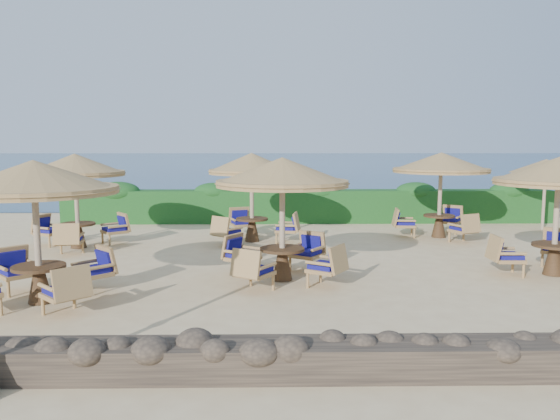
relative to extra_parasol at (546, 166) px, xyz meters
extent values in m
plane|color=beige|center=(-7.80, -5.20, -2.17)|extent=(120.00, 120.00, 0.00)
plane|color=#0C2B4F|center=(-7.80, 64.80, -2.17)|extent=(160.00, 160.00, 0.00)
cube|color=#164419|center=(-7.80, 2.00, -1.57)|extent=(18.00, 0.90, 1.20)
cube|color=brown|center=(-7.80, -11.40, -1.95)|extent=(15.00, 0.65, 0.44)
cylinder|color=tan|center=(0.00, 0.00, -1.07)|extent=(0.10, 0.10, 2.20)
cone|color=olive|center=(0.00, 0.00, 0.01)|extent=(2.30, 2.30, 0.45)
cylinder|color=tan|center=(-13.48, -8.12, -0.97)|extent=(0.12, 0.12, 2.40)
cone|color=olive|center=(-13.48, -8.12, 0.21)|extent=(3.03, 3.03, 0.55)
cylinder|color=olive|center=(-13.48, -8.12, -0.07)|extent=(2.97, 2.97, 0.14)
cylinder|color=#4A301A|center=(-13.48, -8.12, -1.49)|extent=(0.96, 0.96, 0.06)
cone|color=#4A301A|center=(-13.48, -8.12, -1.84)|extent=(0.44, 0.44, 0.64)
cylinder|color=tan|center=(-8.94, -6.52, -0.97)|extent=(0.12, 0.12, 2.40)
cone|color=olive|center=(-8.94, -6.52, 0.21)|extent=(2.87, 2.87, 0.55)
cylinder|color=olive|center=(-8.94, -6.52, -0.07)|extent=(2.82, 2.82, 0.14)
cylinder|color=#4A301A|center=(-8.94, -6.52, -1.49)|extent=(0.96, 0.96, 0.06)
cone|color=#4A301A|center=(-8.94, -6.52, -1.84)|extent=(0.44, 0.44, 0.64)
cylinder|color=tan|center=(-2.84, -6.17, -0.97)|extent=(0.12, 0.12, 2.40)
cone|color=olive|center=(-2.84, -6.17, 0.21)|extent=(2.80, 2.80, 0.55)
cylinder|color=olive|center=(-2.84, -6.17, -0.07)|extent=(2.74, 2.74, 0.14)
cylinder|color=#4A301A|center=(-2.84, -6.17, -1.49)|extent=(0.96, 0.96, 0.06)
cone|color=#4A301A|center=(-2.84, -6.17, -1.84)|extent=(0.44, 0.44, 0.64)
cylinder|color=tan|center=(-14.62, -2.81, -0.97)|extent=(0.12, 0.12, 2.40)
cone|color=olive|center=(-14.62, -2.81, 0.21)|extent=(2.73, 2.73, 0.55)
cylinder|color=olive|center=(-14.62, -2.81, -0.07)|extent=(2.68, 2.68, 0.14)
cylinder|color=#4A301A|center=(-14.62, -2.81, -1.49)|extent=(0.96, 0.96, 0.06)
cone|color=#4A301A|center=(-14.62, -2.81, -1.84)|extent=(0.44, 0.44, 0.64)
cylinder|color=tan|center=(-9.75, -1.88, -0.97)|extent=(0.12, 0.12, 2.40)
cone|color=olive|center=(-9.75, -1.88, 0.21)|extent=(2.59, 2.59, 0.55)
cylinder|color=olive|center=(-9.75, -1.88, -0.07)|extent=(2.54, 2.54, 0.14)
cylinder|color=#4A301A|center=(-9.75, -1.88, -1.49)|extent=(0.96, 0.96, 0.06)
cone|color=#4A301A|center=(-9.75, -1.88, -1.84)|extent=(0.44, 0.44, 0.64)
cylinder|color=tan|center=(-3.92, -1.26, -0.97)|extent=(0.12, 0.12, 2.40)
cone|color=olive|center=(-3.92, -1.26, 0.21)|extent=(2.98, 2.98, 0.55)
cylinder|color=olive|center=(-3.92, -1.26, -0.07)|extent=(2.92, 2.92, 0.14)
cylinder|color=#4A301A|center=(-3.92, -1.26, -1.49)|extent=(0.96, 0.96, 0.06)
cone|color=#4A301A|center=(-3.92, -1.26, -1.84)|extent=(0.44, 0.44, 0.64)
camera|label=1|loc=(-9.18, -18.06, 0.81)|focal=35.00mm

